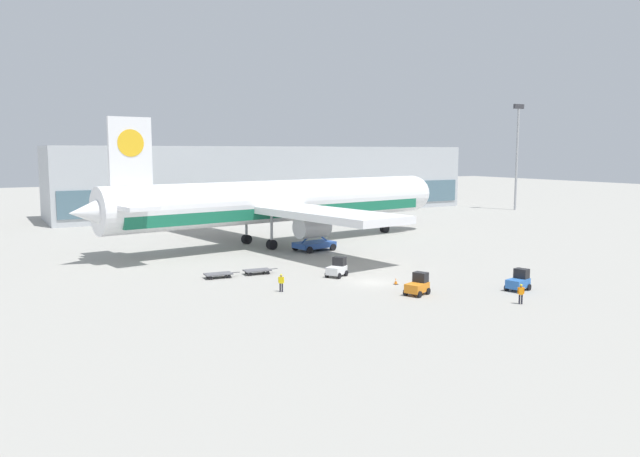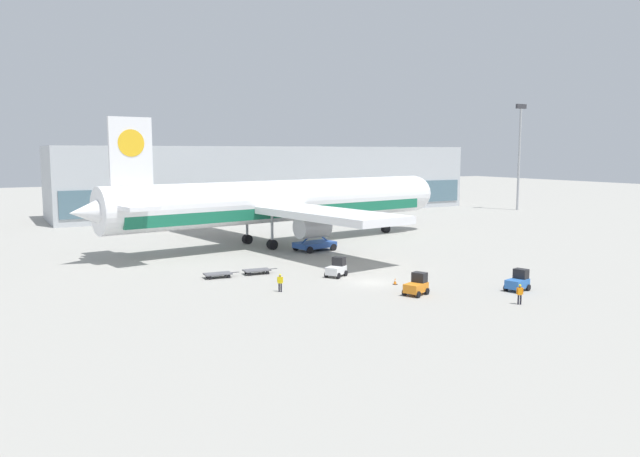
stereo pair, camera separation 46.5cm
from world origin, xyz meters
name	(u,v)px [view 2 (the right image)]	position (x,y,z in m)	size (l,w,h in m)	color
ground_plane	(371,283)	(0.00, 0.00, 0.00)	(400.00, 400.00, 0.00)	#9E9B93
terminal_building	(272,179)	(22.20, 72.15, 6.99)	(90.00, 18.20, 14.00)	#B2B7BC
light_mast	(519,149)	(71.79, 49.29, 13.49)	(2.80, 0.50, 23.30)	#9EA0A5
airplane_main	(279,203)	(3.07, 27.80, 5.84)	(57.79, 48.66, 17.00)	white
scissor_lift_loader	(315,237)	(4.71, 20.46, 1.82)	(5.60, 4.06, 4.65)	#284C99
baggage_tug_foreground	(518,281)	(10.13, -9.70, 0.88)	(2.73, 2.17, 2.00)	#2D66B7
baggage_tug_mid	(417,285)	(0.73, -6.48, 0.88)	(2.79, 2.37, 2.00)	orange
baggage_tug_far	(337,268)	(-1.43, 4.24, 0.88)	(2.82, 2.56, 2.00)	silver
baggage_dolly_lead	(218,274)	(-12.53, 9.61, 0.39)	(3.75, 1.70, 0.48)	#56565B
baggage_dolly_second	(257,270)	(-8.22, 9.49, 0.39)	(3.75, 1.70, 0.48)	#56565B
ground_crew_near	(520,293)	(6.17, -13.63, 1.03)	(0.49, 0.38, 1.75)	black
ground_crew_far	(280,281)	(-9.66, 0.61, 0.99)	(0.45, 0.41, 1.69)	black
traffic_cone_near	(395,281)	(1.59, -1.92, 0.31)	(0.40, 0.40, 0.64)	black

